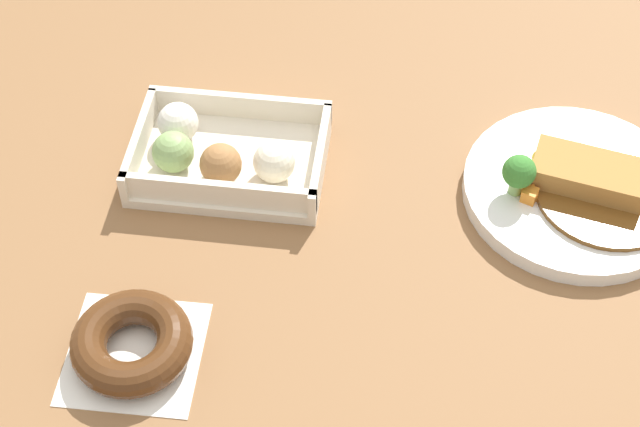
# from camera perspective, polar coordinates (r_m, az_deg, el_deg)

# --- Properties ---
(ground_plane) EXTENTS (1.60, 1.60, 0.00)m
(ground_plane) POSITION_cam_1_polar(r_m,az_deg,el_deg) (1.01, 5.40, 1.67)
(ground_plane) COLOR brown
(curry_plate) EXTENTS (0.23, 0.23, 0.06)m
(curry_plate) POSITION_cam_1_polar(r_m,az_deg,el_deg) (1.02, 14.92, 1.47)
(curry_plate) COLOR white
(curry_plate) RESTS_ON ground_plane
(donut_box) EXTENTS (0.20, 0.14, 0.06)m
(donut_box) POSITION_cam_1_polar(r_m,az_deg,el_deg) (1.01, -5.75, 3.50)
(donut_box) COLOR beige
(donut_box) RESTS_ON ground_plane
(chocolate_ring_donut) EXTENTS (0.12, 0.12, 0.03)m
(chocolate_ring_donut) POSITION_cam_1_polar(r_m,az_deg,el_deg) (0.89, -11.02, -7.52)
(chocolate_ring_donut) COLOR white
(chocolate_ring_donut) RESTS_ON ground_plane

